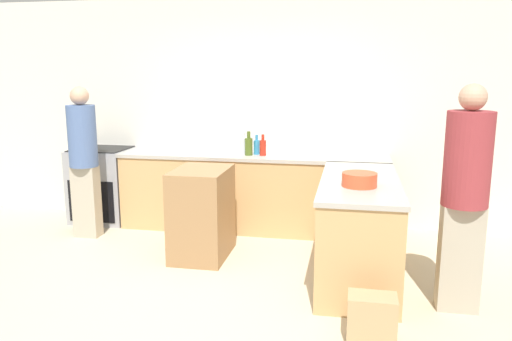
{
  "coord_description": "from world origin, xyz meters",
  "views": [
    {
      "loc": [
        1.12,
        -3.86,
        1.84
      ],
      "look_at": [
        0.27,
        0.56,
        0.94
      ],
      "focal_mm": 35.0,
      "sensor_mm": 36.0,
      "label": 1
    }
  ],
  "objects": [
    {
      "name": "ground_plane",
      "position": [
        0.0,
        0.0,
        0.0
      ],
      "size": [
        14.0,
        14.0,
        0.0
      ],
      "primitive_type": "plane",
      "color": "beige"
    },
    {
      "name": "wall_back",
      "position": [
        0.0,
        2.07,
        1.35
      ],
      "size": [
        8.0,
        0.06,
        2.7
      ],
      "color": "silver",
      "rests_on": "ground_plane"
    },
    {
      "name": "counter_back",
      "position": [
        0.0,
        1.73,
        0.45
      ],
      "size": [
        3.11,
        0.66,
        0.9
      ],
      "color": "tan",
      "rests_on": "ground_plane"
    },
    {
      "name": "counter_peninsula",
      "position": [
        1.21,
        0.56,
        0.45
      ],
      "size": [
        0.69,
        1.75,
        0.9
      ],
      "color": "tan",
      "rests_on": "ground_plane"
    },
    {
      "name": "range_oven",
      "position": [
        -1.91,
        1.73,
        0.45
      ],
      "size": [
        0.69,
        0.63,
        0.91
      ],
      "color": "#99999E",
      "rests_on": "ground_plane"
    },
    {
      "name": "island_table",
      "position": [
        -0.32,
        0.75,
        0.45
      ],
      "size": [
        0.52,
        0.72,
        0.9
      ],
      "color": "#997047",
      "rests_on": "ground_plane"
    },
    {
      "name": "mixing_bowl",
      "position": [
        1.2,
        0.28,
        0.96
      ],
      "size": [
        0.29,
        0.29,
        0.12
      ],
      "color": "#DB512D",
      "rests_on": "counter_peninsula"
    },
    {
      "name": "hot_sauce_bottle",
      "position": [
        0.13,
        1.65,
        0.99
      ],
      "size": [
        0.07,
        0.07,
        0.24
      ],
      "color": "red",
      "rests_on": "counter_back"
    },
    {
      "name": "dish_soap_bottle",
      "position": [
        0.05,
        1.73,
        0.99
      ],
      "size": [
        0.07,
        0.07,
        0.23
      ],
      "color": "#338CBF",
      "rests_on": "counter_back"
    },
    {
      "name": "olive_oil_bottle",
      "position": [
        -0.03,
        1.64,
        1.01
      ],
      "size": [
        0.09,
        0.09,
        0.27
      ],
      "color": "#475B1E",
      "rests_on": "counter_back"
    },
    {
      "name": "vinegar_bottle_clear",
      "position": [
        -0.11,
        1.74,
        1.0
      ],
      "size": [
        0.08,
        0.08,
        0.25
      ],
      "color": "silver",
      "rests_on": "counter_back"
    },
    {
      "name": "person_by_range",
      "position": [
        -1.78,
        1.1,
        0.92
      ],
      "size": [
        0.31,
        0.31,
        1.68
      ],
      "color": "#ADA38E",
      "rests_on": "ground_plane"
    },
    {
      "name": "person_at_peninsula",
      "position": [
        1.98,
        0.03,
        0.96
      ],
      "size": [
        0.34,
        0.34,
        1.76
      ],
      "color": "#ADA38E",
      "rests_on": "ground_plane"
    },
    {
      "name": "paper_bag",
      "position": [
        1.3,
        -0.62,
        0.17
      ],
      "size": [
        0.33,
        0.21,
        0.35
      ],
      "color": "tan",
      "rests_on": "ground_plane"
    }
  ]
}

